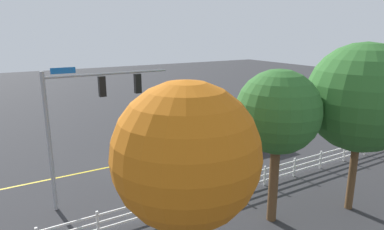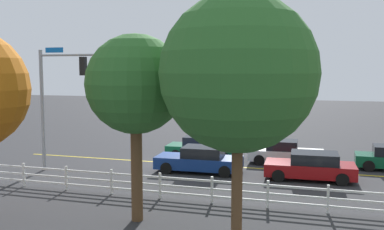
% 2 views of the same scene
% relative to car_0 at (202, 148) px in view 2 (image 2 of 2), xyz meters
% --- Properties ---
extents(ground_plane, '(120.00, 120.00, 0.00)m').
position_rel_car_0_xyz_m(ground_plane, '(1.31, 1.93, -0.67)').
color(ground_plane, '#2D2D30').
extents(lane_center_stripe, '(28.00, 0.16, 0.01)m').
position_rel_car_0_xyz_m(lane_center_stripe, '(-2.69, 1.93, -0.66)').
color(lane_center_stripe, gold).
rests_on(lane_center_stripe, ground_plane).
extents(signal_assembly, '(6.20, 0.38, 6.90)m').
position_rel_car_0_xyz_m(signal_assembly, '(5.97, 5.74, 4.15)').
color(signal_assembly, gray).
rests_on(signal_assembly, ground_plane).
extents(car_0, '(4.64, 2.05, 1.43)m').
position_rel_car_0_xyz_m(car_0, '(0.00, 0.00, 0.00)').
color(car_0, '#0C4C2D').
rests_on(car_0, ground_plane).
extents(car_1, '(4.82, 2.07, 1.44)m').
position_rel_car_0_xyz_m(car_1, '(-0.89, 3.73, 0.03)').
color(car_1, navy).
rests_on(car_1, ground_plane).
extents(car_2, '(4.61, 2.18, 1.43)m').
position_rel_car_0_xyz_m(car_2, '(-6.85, 3.69, 0.03)').
color(car_2, maroon).
rests_on(car_2, ground_plane).
extents(car_4, '(4.42, 1.88, 1.45)m').
position_rel_car_0_xyz_m(car_4, '(-5.27, 0.28, 0.01)').
color(car_4, silver).
rests_on(car_4, ground_plane).
extents(white_rail_fence, '(26.10, 0.10, 1.15)m').
position_rel_car_0_xyz_m(white_rail_fence, '(-1.69, 9.00, -0.06)').
color(white_rail_fence, white).
rests_on(white_rail_fence, ground_plane).
extents(tree_1, '(5.01, 5.01, 8.07)m').
position_rel_car_0_xyz_m(tree_1, '(-4.68, 13.05, 4.88)').
color(tree_1, brown).
rests_on(tree_1, ground_plane).
extents(tree_3, '(3.68, 3.68, 6.99)m').
position_rel_car_0_xyz_m(tree_3, '(-0.66, 11.86, 4.44)').
color(tree_3, brown).
rests_on(tree_3, ground_plane).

